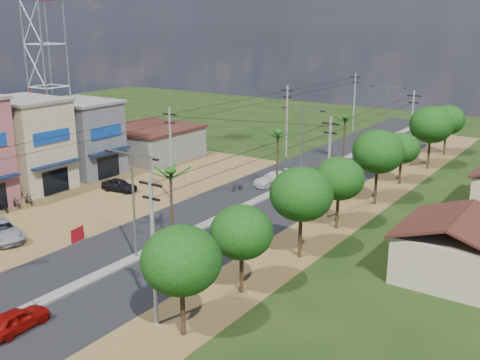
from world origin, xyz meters
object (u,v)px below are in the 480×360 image
(car_silver_mid, at_px, (303,204))
(car_parked_silver, at_px, (2,231))
(car_parked_dark, at_px, (119,185))
(car_white_far, at_px, (274,179))
(car_red_near, at_px, (17,320))
(roadside_sign, at_px, (77,235))
(moto_rider_east, at_px, (30,313))

(car_silver_mid, relative_size, car_parked_silver, 0.79)
(car_parked_dark, bearing_deg, car_white_far, -57.05)
(car_parked_dark, bearing_deg, car_red_near, -155.59)
(car_parked_dark, distance_m, roadside_sign, 13.45)
(moto_rider_east, distance_m, roadside_sign, 12.12)
(car_silver_mid, xyz_separation_m, car_white_far, (-6.57, 5.73, -0.01))
(car_parked_dark, bearing_deg, car_silver_mid, -84.10)
(roadside_sign, bearing_deg, moto_rider_east, -61.61)
(car_red_near, height_order, moto_rider_east, car_red_near)
(car_silver_mid, xyz_separation_m, car_parked_dark, (-18.36, -5.07, -0.04))
(car_red_near, distance_m, roadside_sign, 13.17)
(moto_rider_east, bearing_deg, car_white_far, -101.93)
(car_red_near, xyz_separation_m, moto_rider_east, (-0.30, 1.09, -0.16))
(car_red_near, distance_m, car_silver_mid, 27.37)
(car_white_far, relative_size, moto_rider_east, 2.52)
(roadside_sign, bearing_deg, car_parked_silver, -157.60)
(car_parked_silver, bearing_deg, car_white_far, -6.51)
(car_red_near, bearing_deg, car_white_far, -87.10)
(car_parked_dark, relative_size, roadside_sign, 2.75)
(roadside_sign, bearing_deg, car_red_near, -63.47)
(car_parked_dark, xyz_separation_m, roadside_sign, (7.18, -11.37, -0.07))
(car_red_near, xyz_separation_m, roadside_sign, (-7.68, 10.71, -0.08))
(car_red_near, distance_m, car_parked_silver, 14.91)
(car_white_far, bearing_deg, car_parked_dark, -115.97)
(car_red_near, xyz_separation_m, car_parked_silver, (-12.87, 7.52, 0.08))
(car_parked_silver, distance_m, moto_rider_east, 14.12)
(moto_rider_east, bearing_deg, car_red_near, 88.42)
(moto_rider_east, bearing_deg, roadside_sign, -69.41)
(car_parked_silver, xyz_separation_m, car_parked_dark, (-1.98, 14.55, -0.09))
(car_red_near, height_order, car_white_far, car_white_far)
(car_parked_silver, xyz_separation_m, moto_rider_east, (12.57, -6.43, -0.24))
(car_parked_silver, bearing_deg, car_silver_mid, -25.21)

